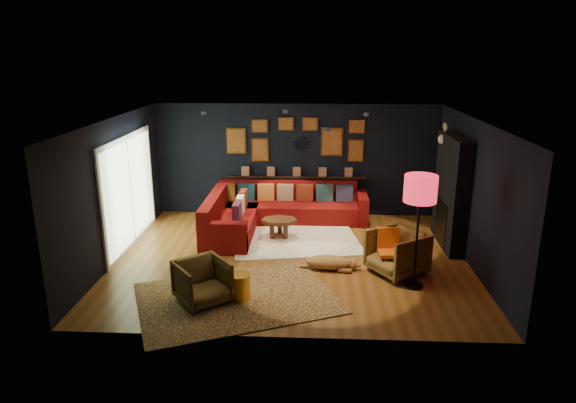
{
  "coord_description": "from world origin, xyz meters",
  "views": [
    {
      "loc": [
        0.38,
        -8.93,
        3.78
      ],
      "look_at": [
        -0.08,
        0.3,
        1.03
      ],
      "focal_mm": 32.0,
      "sensor_mm": 36.0,
      "label": 1
    }
  ],
  "objects_px": {
    "sectional": "(267,212)",
    "armchair_right": "(397,251)",
    "pouf": "(231,235)",
    "armchair_left": "(202,280)",
    "orange_chair": "(389,247)",
    "gold_stool": "(240,287)",
    "dog": "(329,260)",
    "floor_lamp": "(420,193)",
    "coffee_table": "(279,223)"
  },
  "relations": [
    {
      "from": "coffee_table",
      "to": "orange_chair",
      "type": "distance_m",
      "value": 2.6
    },
    {
      "from": "armchair_right",
      "to": "gold_stool",
      "type": "relative_size",
      "value": 2.01
    },
    {
      "from": "coffee_table",
      "to": "floor_lamp",
      "type": "relative_size",
      "value": 0.42
    },
    {
      "from": "armchair_left",
      "to": "dog",
      "type": "height_order",
      "value": "armchair_left"
    },
    {
      "from": "gold_stool",
      "to": "floor_lamp",
      "type": "relative_size",
      "value": 0.23
    },
    {
      "from": "pouf",
      "to": "armchair_right",
      "type": "height_order",
      "value": "armchair_right"
    },
    {
      "from": "sectional",
      "to": "armchair_left",
      "type": "bearing_deg",
      "value": -100.78
    },
    {
      "from": "coffee_table",
      "to": "dog",
      "type": "bearing_deg",
      "value": -57.58
    },
    {
      "from": "gold_stool",
      "to": "dog",
      "type": "distance_m",
      "value": 1.87
    },
    {
      "from": "pouf",
      "to": "gold_stool",
      "type": "distance_m",
      "value": 2.38
    },
    {
      "from": "sectional",
      "to": "orange_chair",
      "type": "xyz_separation_m",
      "value": [
        2.34,
        -2.35,
        0.15
      ]
    },
    {
      "from": "dog",
      "to": "armchair_right",
      "type": "bearing_deg",
      "value": 0.61
    },
    {
      "from": "armchair_left",
      "to": "floor_lamp",
      "type": "height_order",
      "value": "floor_lamp"
    },
    {
      "from": "floor_lamp",
      "to": "dog",
      "type": "distance_m",
      "value": 2.08
    },
    {
      "from": "pouf",
      "to": "armchair_left",
      "type": "xyz_separation_m",
      "value": [
        -0.06,
        -2.44,
        0.16
      ]
    },
    {
      "from": "orange_chair",
      "to": "sectional",
      "type": "bearing_deg",
      "value": 131.56
    },
    {
      "from": "floor_lamp",
      "to": "dog",
      "type": "xyz_separation_m",
      "value": [
        -1.39,
        0.61,
        -1.42
      ]
    },
    {
      "from": "coffee_table",
      "to": "armchair_right",
      "type": "height_order",
      "value": "armchair_right"
    },
    {
      "from": "sectional",
      "to": "gold_stool",
      "type": "relative_size",
      "value": 7.97
    },
    {
      "from": "coffee_table",
      "to": "armchair_left",
      "type": "height_order",
      "value": "armchair_left"
    },
    {
      "from": "coffee_table",
      "to": "gold_stool",
      "type": "relative_size",
      "value": 1.85
    },
    {
      "from": "pouf",
      "to": "orange_chair",
      "type": "relative_size",
      "value": 0.67
    },
    {
      "from": "coffee_table",
      "to": "pouf",
      "type": "height_order",
      "value": "coffee_table"
    },
    {
      "from": "armchair_left",
      "to": "orange_chair",
      "type": "distance_m",
      "value": 3.27
    },
    {
      "from": "pouf",
      "to": "dog",
      "type": "xyz_separation_m",
      "value": [
        1.92,
        -1.12,
        -0.02
      ]
    },
    {
      "from": "sectional",
      "to": "armchair_right",
      "type": "relative_size",
      "value": 3.96
    },
    {
      "from": "sectional",
      "to": "coffee_table",
      "type": "xyz_separation_m",
      "value": [
        0.31,
        -0.72,
        0.01
      ]
    },
    {
      "from": "sectional",
      "to": "dog",
      "type": "bearing_deg",
      "value": -60.3
    },
    {
      "from": "pouf",
      "to": "armchair_right",
      "type": "distance_m",
      "value": 3.34
    },
    {
      "from": "coffee_table",
      "to": "gold_stool",
      "type": "xyz_separation_m",
      "value": [
        -0.44,
        -2.76,
        -0.12
      ]
    },
    {
      "from": "armchair_left",
      "to": "sectional",
      "type": "bearing_deg",
      "value": 41.29
    },
    {
      "from": "pouf",
      "to": "gold_stool",
      "type": "relative_size",
      "value": 1.27
    },
    {
      "from": "gold_stool",
      "to": "armchair_right",
      "type": "bearing_deg",
      "value": 23.0
    },
    {
      "from": "coffee_table",
      "to": "armchair_left",
      "type": "xyz_separation_m",
      "value": [
        -0.99,
        -2.88,
        0.04
      ]
    },
    {
      "from": "coffee_table",
      "to": "armchair_right",
      "type": "distance_m",
      "value": 2.73
    },
    {
      "from": "armchair_left",
      "to": "pouf",
      "type": "bearing_deg",
      "value": 50.68
    },
    {
      "from": "orange_chair",
      "to": "armchair_right",
      "type": "bearing_deg",
      "value": -15.53
    },
    {
      "from": "armchair_right",
      "to": "dog",
      "type": "distance_m",
      "value": 1.2
    },
    {
      "from": "armchair_left",
      "to": "gold_stool",
      "type": "distance_m",
      "value": 0.59
    },
    {
      "from": "coffee_table",
      "to": "pouf",
      "type": "xyz_separation_m",
      "value": [
        -0.94,
        -0.44,
        -0.12
      ]
    },
    {
      "from": "pouf",
      "to": "gold_stool",
      "type": "xyz_separation_m",
      "value": [
        0.5,
        -2.33,
        0.0
      ]
    },
    {
      "from": "armchair_right",
      "to": "orange_chair",
      "type": "bearing_deg",
      "value": -136.21
    },
    {
      "from": "orange_chair",
      "to": "floor_lamp",
      "type": "distance_m",
      "value": 1.31
    },
    {
      "from": "dog",
      "to": "pouf",
      "type": "bearing_deg",
      "value": 155.31
    },
    {
      "from": "sectional",
      "to": "floor_lamp",
      "type": "xyz_separation_m",
      "value": [
        2.68,
        -2.89,
        1.29
      ]
    },
    {
      "from": "sectional",
      "to": "pouf",
      "type": "height_order",
      "value": "sectional"
    },
    {
      "from": "coffee_table",
      "to": "orange_chair",
      "type": "height_order",
      "value": "orange_chair"
    },
    {
      "from": "pouf",
      "to": "armchair_left",
      "type": "relative_size",
      "value": 0.73
    },
    {
      "from": "coffee_table",
      "to": "gold_stool",
      "type": "height_order",
      "value": "gold_stool"
    },
    {
      "from": "coffee_table",
      "to": "pouf",
      "type": "bearing_deg",
      "value": -155.01
    }
  ]
}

